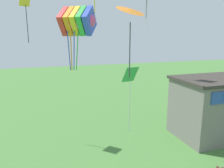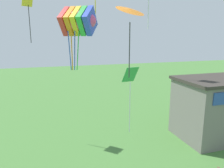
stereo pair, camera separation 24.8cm
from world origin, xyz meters
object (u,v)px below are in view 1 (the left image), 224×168
object	(u,v)px
kite_rainbow_parafoil	(77,21)
kite_green_diamond	(130,86)
kite_yellow_diamond	(26,4)
kite_orange_delta	(130,11)
seaside_building	(222,106)

from	to	relation	value
kite_rainbow_parafoil	kite_green_diamond	bearing A→B (deg)	-43.99
kite_green_diamond	kite_yellow_diamond	xyz separation A→B (m)	(-5.20, 8.45, 4.98)
kite_green_diamond	kite_orange_delta	size ratio (longest dim) A/B	1.07
seaside_building	kite_green_diamond	bearing A→B (deg)	-160.85
kite_green_diamond	kite_orange_delta	world-z (taller)	kite_orange_delta
kite_green_diamond	kite_rainbow_parafoil	bearing A→B (deg)	136.01
seaside_building	kite_orange_delta	distance (m)	13.39
kite_rainbow_parafoil	kite_orange_delta	bearing A→B (deg)	-58.22
seaside_building	kite_yellow_diamond	distance (m)	18.12
kite_green_diamond	kite_yellow_diamond	distance (m)	11.10
seaside_building	kite_orange_delta	xyz separation A→B (m)	(-10.56, -4.37, 6.97)
seaside_building	kite_rainbow_parafoil	world-z (taller)	kite_rainbow_parafoil
kite_rainbow_parafoil	seaside_building	bearing A→B (deg)	5.90
kite_orange_delta	seaside_building	bearing A→B (deg)	22.47
kite_green_diamond	seaside_building	bearing A→B (deg)	19.15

